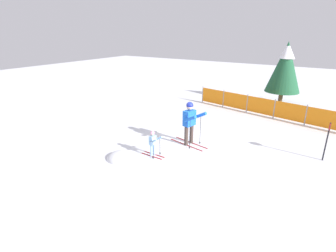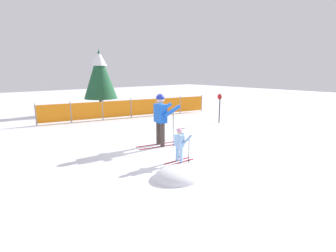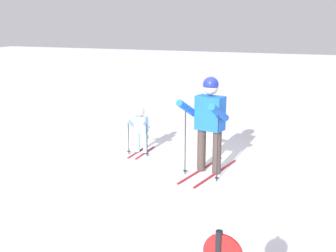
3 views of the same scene
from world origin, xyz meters
TOP-DOWN VIEW (x-y plane):
  - ground_plane at (0.00, 0.00)m, footprint 60.00×60.00m
  - skier_adult at (-0.21, 0.22)m, footprint 1.79×0.89m
  - skier_child at (-0.87, -1.49)m, footprint 0.96×0.51m
  - safety_fence at (2.01, 5.85)m, footprint 9.63×2.05m
  - conifer_far at (1.73, 9.08)m, footprint 2.13×2.13m
  - trail_marker at (4.67, 1.62)m, footprint 0.05×0.28m
  - snow_mound at (-1.64, -2.32)m, footprint 1.34×1.14m

SIDE VIEW (x-z plane):
  - ground_plane at x=0.00m, z-range 0.00..0.00m
  - snow_mound at x=-1.64m, z-range -0.27..0.27m
  - safety_fence at x=2.01m, z-range 0.00..1.07m
  - skier_child at x=-0.87m, z-range 0.08..1.10m
  - trail_marker at x=4.67m, z-range 0.17..1.66m
  - skier_adult at x=-0.21m, z-range 0.19..2.04m
  - conifer_far at x=1.73m, z-range 0.47..4.41m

